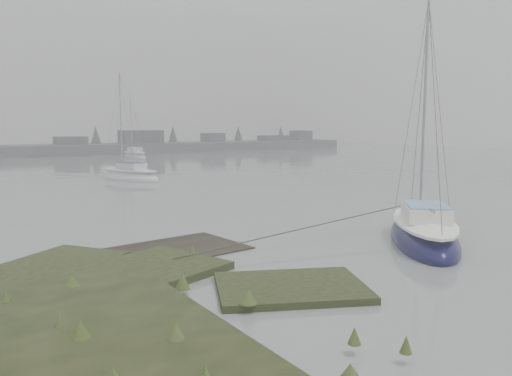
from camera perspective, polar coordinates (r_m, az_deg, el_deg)
The scene contains 5 objects.
ground at distance 40.38m, azimuth -24.03°, elevation 0.91°, with size 160.00×160.00×0.00m, color slate.
far_shoreline at distance 79.02m, azimuth -8.55°, elevation 4.80°, with size 60.00×8.00×4.15m.
sailboat_main at distance 17.84m, azimuth 18.58°, elevation -5.08°, with size 5.70×5.95×8.76m.
sailboat_white at distance 37.86m, azimuth -14.26°, elevation 1.34°, with size 3.89×6.29×8.43m.
sailboat_far_b at distance 63.13m, azimuth -13.72°, elevation 3.58°, with size 2.05×6.05×8.51m.
Camera 1 is at (-6.57, -9.65, 3.92)m, focal length 35.00 mm.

